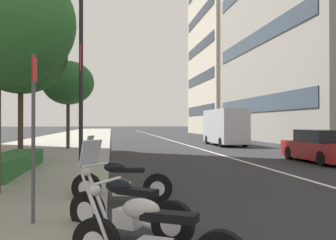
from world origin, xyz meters
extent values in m
cube|color=gray|center=(30.00, 10.31, 0.07)|extent=(160.00, 8.44, 0.15)
cube|color=silver|center=(35.00, 0.00, 0.00)|extent=(110.00, 0.16, 0.01)
cube|color=black|center=(0.31, 5.36, 0.71)|extent=(0.51, 0.67, 0.10)
ellipsoid|color=#B2B2B7|center=(0.49, 5.67, 0.77)|extent=(0.44, 0.52, 0.24)
cylinder|color=silver|center=(0.68, 6.15, 0.61)|extent=(0.19, 0.30, 0.64)
cylinder|color=silver|center=(0.80, 6.08, 0.61)|extent=(0.19, 0.30, 0.64)
cylinder|color=silver|center=(0.70, 6.05, 1.07)|extent=(0.54, 0.33, 0.04)
sphere|color=silver|center=(0.79, 6.20, 0.95)|extent=(0.14, 0.14, 0.14)
cylinder|color=black|center=(2.41, 6.39, 0.33)|extent=(0.50, 0.60, 0.66)
cylinder|color=silver|center=(2.41, 6.39, 0.33)|extent=(0.30, 0.34, 0.33)
cylinder|color=black|center=(1.46, 5.15, 0.33)|extent=(0.50, 0.60, 0.66)
cylinder|color=silver|center=(1.46, 5.15, 0.33)|extent=(0.30, 0.34, 0.33)
cube|color=silver|center=(1.93, 5.77, 0.31)|extent=(0.44, 0.46, 0.28)
cube|color=black|center=(1.82, 5.62, 0.73)|extent=(0.56, 0.64, 0.10)
ellipsoid|color=black|center=(2.03, 5.90, 0.79)|extent=(0.47, 0.51, 0.24)
cylinder|color=silver|center=(2.30, 6.37, 0.64)|extent=(0.23, 0.28, 0.64)
cylinder|color=silver|center=(2.41, 6.28, 0.64)|extent=(0.23, 0.28, 0.64)
cylinder|color=silver|center=(2.31, 6.26, 1.09)|extent=(0.50, 0.39, 0.04)
sphere|color=silver|center=(2.42, 6.40, 0.97)|extent=(0.14, 0.14, 0.14)
cube|color=#B2BCC6|center=(2.37, 6.34, 1.27)|extent=(0.42, 0.36, 0.44)
cylinder|color=silver|center=(1.87, 5.46, 0.20)|extent=(0.49, 0.60, 0.16)
cylinder|color=black|center=(4.80, 6.55, 0.33)|extent=(0.26, 0.66, 0.65)
cylinder|color=silver|center=(4.80, 6.55, 0.33)|extent=(0.20, 0.35, 0.33)
cylinder|color=black|center=(4.46, 5.00, 0.33)|extent=(0.26, 0.66, 0.65)
cylinder|color=silver|center=(4.46, 5.00, 0.33)|extent=(0.20, 0.35, 0.33)
cube|color=silver|center=(4.63, 5.78, 0.31)|extent=(0.33, 0.43, 0.28)
cube|color=black|center=(4.59, 5.60, 0.73)|extent=(0.35, 0.67, 0.10)
ellipsoid|color=black|center=(4.66, 5.94, 0.79)|extent=(0.33, 0.50, 0.24)
cylinder|color=silver|center=(4.71, 6.49, 0.63)|extent=(0.11, 0.32, 0.64)
cylinder|color=silver|center=(4.85, 6.46, 0.63)|extent=(0.11, 0.32, 0.64)
cylinder|color=silver|center=(4.76, 6.40, 1.09)|extent=(0.59, 0.16, 0.04)
sphere|color=silver|center=(4.80, 6.57, 0.97)|extent=(0.14, 0.14, 0.14)
cube|color=#B2BCC6|center=(4.79, 6.50, 1.27)|extent=(0.46, 0.21, 0.44)
cylinder|color=silver|center=(4.71, 5.47, 0.20)|extent=(0.23, 0.69, 0.16)
cube|color=maroon|center=(12.22, -3.36, 0.53)|extent=(4.63, 1.89, 0.76)
cube|color=black|center=(12.12, -3.36, 1.18)|extent=(2.35, 1.72, 0.55)
cylinder|color=black|center=(13.75, -2.54, 0.31)|extent=(0.62, 0.23, 0.62)
cylinder|color=black|center=(13.73, -4.22, 0.31)|extent=(0.62, 0.23, 0.62)
cylinder|color=black|center=(10.70, -2.51, 0.31)|extent=(0.62, 0.23, 0.62)
cube|color=#B7B7BC|center=(25.46, -2.84, 1.52)|extent=(6.14, 1.99, 2.60)
cube|color=black|center=(22.41, -2.84, 2.09)|extent=(0.05, 1.66, 0.56)
cylinder|color=black|center=(27.54, -1.96, 0.36)|extent=(0.72, 0.26, 0.72)
cylinder|color=black|center=(27.54, -3.74, 0.36)|extent=(0.72, 0.26, 0.72)
cylinder|color=black|center=(23.37, -1.95, 0.36)|extent=(0.72, 0.26, 0.72)
cylinder|color=black|center=(23.37, -3.73, 0.36)|extent=(0.72, 0.26, 0.72)
cylinder|color=#47494C|center=(2.49, 7.25, 1.51)|extent=(0.06, 0.06, 2.73)
cube|color=red|center=(2.49, 7.24, 2.63)|extent=(0.32, 0.02, 0.40)
cylinder|color=#232326|center=(13.14, 7.31, 4.26)|extent=(0.18, 0.18, 8.22)
cube|color=#B21E23|center=(12.79, 7.31, 4.53)|extent=(0.56, 0.03, 1.10)
cube|color=#B21E23|center=(13.49, 7.31, 4.53)|extent=(0.56, 0.03, 1.10)
cube|color=#28602D|center=(9.46, 9.32, 0.43)|extent=(5.96, 1.10, 0.56)
cylinder|color=#473323|center=(13.09, 9.80, 1.67)|extent=(0.22, 0.22, 3.04)
ellipsoid|color=#2D6B2D|center=(13.09, 9.80, 4.65)|extent=(3.88, 3.88, 3.30)
cylinder|color=#473323|center=(21.34, 8.73, 1.63)|extent=(0.22, 0.22, 2.95)
ellipsoid|color=#265B28|center=(21.34, 8.73, 4.33)|extent=(3.27, 3.27, 2.78)
cube|color=#384756|center=(32.16, -8.05, 3.59)|extent=(22.90, 0.08, 1.50)
cube|color=#384756|center=(32.16, -8.05, 10.02)|extent=(22.90, 0.08, 1.50)
cube|color=#232D3D|center=(56.64, -8.05, 3.79)|extent=(17.65, 0.08, 1.50)
cube|color=#232D3D|center=(56.64, -8.05, 8.88)|extent=(17.65, 0.08, 1.50)
cube|color=#232D3D|center=(56.64, -8.05, 13.96)|extent=(17.65, 0.08, 1.50)
cube|color=#232D3D|center=(56.64, -8.05, 19.05)|extent=(17.65, 0.08, 1.50)
camera|label=1|loc=(-3.99, 6.01, 1.76)|focal=41.43mm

